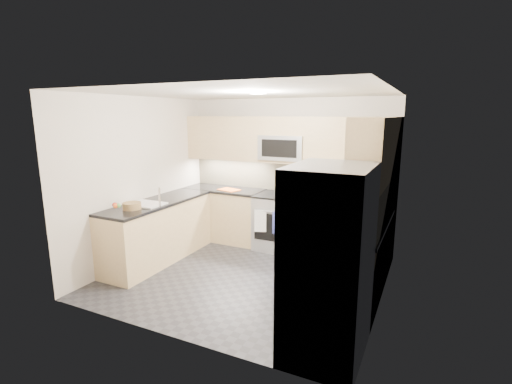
% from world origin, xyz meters
% --- Properties ---
extents(floor, '(3.60, 3.20, 0.00)m').
position_xyz_m(floor, '(0.00, 0.00, 0.00)').
color(floor, '#26252B').
rests_on(floor, ground).
extents(ceiling, '(3.60, 3.20, 0.02)m').
position_xyz_m(ceiling, '(0.00, 0.00, 2.50)').
color(ceiling, beige).
rests_on(ceiling, wall_back).
extents(wall_back, '(3.60, 0.02, 2.50)m').
position_xyz_m(wall_back, '(0.00, 1.60, 1.25)').
color(wall_back, beige).
rests_on(wall_back, floor).
extents(wall_front, '(3.60, 0.02, 2.50)m').
position_xyz_m(wall_front, '(0.00, -1.60, 1.25)').
color(wall_front, beige).
rests_on(wall_front, floor).
extents(wall_left, '(0.02, 3.20, 2.50)m').
position_xyz_m(wall_left, '(-1.80, 0.00, 1.25)').
color(wall_left, beige).
rests_on(wall_left, floor).
extents(wall_right, '(0.02, 3.20, 2.50)m').
position_xyz_m(wall_right, '(1.80, 0.00, 1.25)').
color(wall_right, beige).
rests_on(wall_right, floor).
extents(base_cab_back_left, '(1.42, 0.60, 0.90)m').
position_xyz_m(base_cab_back_left, '(-1.09, 1.30, 0.45)').
color(base_cab_back_left, tan).
rests_on(base_cab_back_left, floor).
extents(base_cab_back_right, '(1.42, 0.60, 0.90)m').
position_xyz_m(base_cab_back_right, '(1.09, 1.30, 0.45)').
color(base_cab_back_right, tan).
rests_on(base_cab_back_right, floor).
extents(base_cab_right, '(0.60, 1.70, 0.90)m').
position_xyz_m(base_cab_right, '(1.50, 0.15, 0.45)').
color(base_cab_right, tan).
rests_on(base_cab_right, floor).
extents(base_cab_peninsula, '(0.60, 2.00, 0.90)m').
position_xyz_m(base_cab_peninsula, '(-1.50, 0.00, 0.45)').
color(base_cab_peninsula, tan).
rests_on(base_cab_peninsula, floor).
extents(countertop_back_left, '(1.42, 0.63, 0.04)m').
position_xyz_m(countertop_back_left, '(-1.09, 1.30, 0.92)').
color(countertop_back_left, black).
rests_on(countertop_back_left, base_cab_back_left).
extents(countertop_back_right, '(1.42, 0.63, 0.04)m').
position_xyz_m(countertop_back_right, '(1.09, 1.30, 0.92)').
color(countertop_back_right, black).
rests_on(countertop_back_right, base_cab_back_right).
extents(countertop_right, '(0.63, 1.70, 0.04)m').
position_xyz_m(countertop_right, '(1.50, 0.15, 0.92)').
color(countertop_right, black).
rests_on(countertop_right, base_cab_right).
extents(countertop_peninsula, '(0.63, 2.00, 0.04)m').
position_xyz_m(countertop_peninsula, '(-1.50, 0.00, 0.92)').
color(countertop_peninsula, black).
rests_on(countertop_peninsula, base_cab_peninsula).
extents(upper_cab_back, '(3.60, 0.35, 0.75)m').
position_xyz_m(upper_cab_back, '(0.00, 1.43, 1.83)').
color(upper_cab_back, tan).
rests_on(upper_cab_back, wall_back).
extents(upper_cab_right, '(0.35, 1.95, 0.75)m').
position_xyz_m(upper_cab_right, '(1.62, 0.28, 1.83)').
color(upper_cab_right, tan).
rests_on(upper_cab_right, wall_right).
extents(backsplash_back, '(3.60, 0.01, 0.51)m').
position_xyz_m(backsplash_back, '(0.00, 1.60, 1.20)').
color(backsplash_back, tan).
rests_on(backsplash_back, wall_back).
extents(backsplash_right, '(0.01, 2.30, 0.51)m').
position_xyz_m(backsplash_right, '(1.80, 0.45, 1.20)').
color(backsplash_right, tan).
rests_on(backsplash_right, wall_right).
extents(gas_range, '(0.76, 0.65, 0.91)m').
position_xyz_m(gas_range, '(0.00, 1.28, 0.46)').
color(gas_range, '#A3A5AB').
rests_on(gas_range, floor).
extents(range_cooktop, '(0.76, 0.65, 0.03)m').
position_xyz_m(range_cooktop, '(0.00, 1.28, 0.92)').
color(range_cooktop, black).
rests_on(range_cooktop, gas_range).
extents(oven_door_glass, '(0.62, 0.02, 0.45)m').
position_xyz_m(oven_door_glass, '(0.00, 0.95, 0.45)').
color(oven_door_glass, black).
rests_on(oven_door_glass, gas_range).
extents(oven_handle, '(0.60, 0.02, 0.02)m').
position_xyz_m(oven_handle, '(0.00, 0.93, 0.72)').
color(oven_handle, '#B2B5BA').
rests_on(oven_handle, gas_range).
extents(microwave, '(0.76, 0.40, 0.40)m').
position_xyz_m(microwave, '(0.00, 1.40, 1.70)').
color(microwave, '#9C9FA4').
rests_on(microwave, upper_cab_back).
extents(microwave_door, '(0.60, 0.01, 0.28)m').
position_xyz_m(microwave_door, '(0.00, 1.20, 1.70)').
color(microwave_door, black).
rests_on(microwave_door, microwave).
extents(refrigerator, '(0.70, 0.90, 1.80)m').
position_xyz_m(refrigerator, '(1.45, -1.15, 0.90)').
color(refrigerator, '#96989E').
rests_on(refrigerator, floor).
extents(fridge_handle_left, '(0.02, 0.02, 1.20)m').
position_xyz_m(fridge_handle_left, '(1.08, -1.33, 0.95)').
color(fridge_handle_left, '#B2B5BA').
rests_on(fridge_handle_left, refrigerator).
extents(fridge_handle_right, '(0.02, 0.02, 1.20)m').
position_xyz_m(fridge_handle_right, '(1.08, -0.97, 0.95)').
color(fridge_handle_right, '#B2B5BA').
rests_on(fridge_handle_right, refrigerator).
extents(sink_basin, '(0.52, 0.38, 0.16)m').
position_xyz_m(sink_basin, '(-1.50, -0.25, 0.88)').
color(sink_basin, white).
rests_on(sink_basin, base_cab_peninsula).
extents(faucet, '(0.03, 0.03, 0.28)m').
position_xyz_m(faucet, '(-1.24, -0.25, 1.08)').
color(faucet, silver).
rests_on(faucet, countertop_peninsula).
extents(utensil_bowl, '(0.33, 0.33, 0.17)m').
position_xyz_m(utensil_bowl, '(1.21, 1.23, 1.03)').
color(utensil_bowl, '#59A848').
rests_on(utensil_bowl, countertop_back_right).
extents(cutting_board, '(0.41, 0.33, 0.01)m').
position_xyz_m(cutting_board, '(-0.93, 1.21, 0.95)').
color(cutting_board, '#E05715').
rests_on(cutting_board, countertop_back_left).
extents(fruit_basket, '(0.33, 0.33, 0.09)m').
position_xyz_m(fruit_basket, '(-1.49, -0.54, 0.99)').
color(fruit_basket, olive).
rests_on(fruit_basket, countertop_peninsula).
extents(fruit_apple, '(0.07, 0.07, 0.07)m').
position_xyz_m(fruit_apple, '(-1.52, -0.81, 1.05)').
color(fruit_apple, '#A81813').
rests_on(fruit_apple, fruit_basket).
extents(fruit_pear, '(0.06, 0.06, 0.06)m').
position_xyz_m(fruit_pear, '(-1.46, -0.81, 1.05)').
color(fruit_pear, '#539D43').
rests_on(fruit_pear, fruit_basket).
extents(dish_towel_check, '(0.19, 0.07, 0.36)m').
position_xyz_m(dish_towel_check, '(-0.19, 0.91, 0.55)').
color(dish_towel_check, white).
rests_on(dish_towel_check, oven_handle).
extents(dish_towel_blue, '(0.19, 0.03, 0.36)m').
position_xyz_m(dish_towel_blue, '(0.12, 0.91, 0.55)').
color(dish_towel_blue, navy).
rests_on(dish_towel_blue, oven_handle).
extents(fruit_orange, '(0.06, 0.06, 0.06)m').
position_xyz_m(fruit_orange, '(-1.48, -0.84, 1.05)').
color(fruit_orange, '#DC5518').
rests_on(fruit_orange, fruit_basket).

